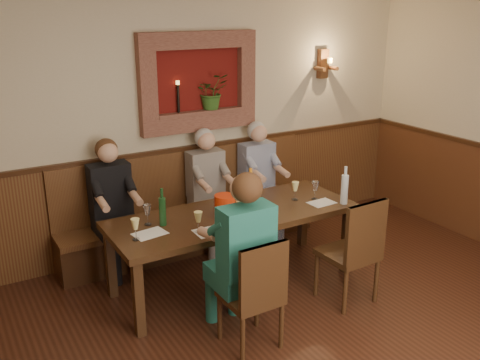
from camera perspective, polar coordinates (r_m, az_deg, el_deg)
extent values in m
cube|color=#C6B996|center=(5.91, -6.30, 5.97)|extent=(6.00, 0.04, 2.80)
cube|color=#4D2716|center=(6.13, -5.95, -1.85)|extent=(6.00, 0.04, 1.10)
cube|color=#381E0F|center=(5.96, -6.13, 3.35)|extent=(6.02, 0.06, 0.05)
cube|color=#5D100D|center=(5.90, -4.60, 10.44)|extent=(1.00, 0.02, 0.70)
cube|color=brown|center=(5.82, -4.51, 14.68)|extent=(1.36, 0.12, 0.18)
cube|color=brown|center=(5.94, -4.30, 6.18)|extent=(1.36, 0.12, 0.18)
cube|color=brown|center=(5.63, -9.86, 9.84)|extent=(0.18, 0.12, 0.70)
cube|color=brown|center=(6.15, 0.62, 10.80)|extent=(0.18, 0.12, 0.70)
cube|color=brown|center=(5.92, -4.32, 7.22)|extent=(1.00, 0.14, 0.04)
imported|color=#2E571E|center=(5.95, -3.06, 9.41)|extent=(0.35, 0.30, 0.39)
cylinder|color=black|center=(5.78, -6.60, 8.61)|extent=(0.03, 0.03, 0.30)
cylinder|color=#FFBF59|center=(5.76, -6.67, 10.27)|extent=(0.04, 0.04, 0.04)
cube|color=#4D2716|center=(6.78, 8.82, 12.15)|extent=(0.12, 0.08, 0.35)
cylinder|color=#4D2716|center=(6.67, 8.51, 11.64)|extent=(0.05, 0.18, 0.05)
cylinder|color=#4D2716|center=(6.79, 9.85, 11.69)|extent=(0.05, 0.18, 0.05)
cylinder|color=#FFBF59|center=(6.67, 9.56, 12.45)|extent=(0.06, 0.06, 0.06)
cube|color=#33200F|center=(5.13, -0.68, -3.83)|extent=(2.40, 0.90, 0.06)
cube|color=#33200F|center=(4.58, -10.78, -12.33)|extent=(0.08, 0.08, 0.69)
cube|color=#33200F|center=(5.62, 11.28, -6.33)|extent=(0.08, 0.08, 0.69)
cube|color=#33200F|center=(5.20, -13.64, -8.59)|extent=(0.08, 0.08, 0.69)
cube|color=#33200F|center=(6.14, 6.71, -3.92)|extent=(0.08, 0.08, 0.69)
cube|color=#381E0F|center=(6.08, -4.96, -5.57)|extent=(3.00, 0.40, 0.40)
cube|color=#4D2716|center=(5.99, -5.02, -3.64)|extent=(3.00, 0.45, 0.06)
cube|color=#4D2716|center=(6.03, -5.90, 0.12)|extent=(3.00, 0.06, 0.66)
cube|color=#33200F|center=(4.48, 1.09, -14.86)|extent=(0.41, 0.41, 0.40)
cube|color=#33200F|center=(4.36, 1.10, -12.36)|extent=(0.43, 0.43, 0.05)
cube|color=#33200F|center=(4.09, 2.58, -10.18)|extent=(0.42, 0.04, 0.51)
cube|color=#33200F|center=(5.17, 11.24, -10.18)|extent=(0.45, 0.45, 0.43)
cube|color=#33200F|center=(5.06, 11.41, -7.76)|extent=(0.47, 0.47, 0.05)
cube|color=#33200F|center=(4.81, 13.33, -5.43)|extent=(0.46, 0.06, 0.54)
cube|color=black|center=(5.65, -12.72, -7.64)|extent=(0.41, 0.43, 0.45)
cube|color=black|center=(5.55, -13.72, -0.95)|extent=(0.41, 0.21, 0.53)
sphere|color=#D8A384|center=(5.40, -13.91, 2.87)|extent=(0.20, 0.20, 0.20)
sphere|color=#4C2D19|center=(5.44, -14.08, 3.18)|extent=(0.22, 0.22, 0.22)
cube|color=#595351|center=(6.02, -2.89, -5.49)|extent=(0.40, 0.42, 0.45)
cube|color=#595351|center=(5.93, -3.71, 0.69)|extent=(0.40, 0.21, 0.52)
sphere|color=#D8A384|center=(5.79, -3.62, 4.21)|extent=(0.20, 0.20, 0.20)
sphere|color=#B2B2B2|center=(5.83, -3.84, 4.48)|extent=(0.22, 0.22, 0.22)
cube|color=navy|center=(6.33, 2.50, -4.25)|extent=(0.40, 0.42, 0.45)
cube|color=navy|center=(6.25, 1.78, 1.66)|extent=(0.40, 0.21, 0.52)
sphere|color=#D8A384|center=(6.12, 2.00, 5.02)|extent=(0.20, 0.20, 0.20)
sphere|color=#B2B2B2|center=(6.15, 1.77, 5.29)|extent=(0.22, 0.22, 0.22)
cube|color=#1A5B5C|center=(4.64, -0.50, -13.23)|extent=(0.43, 0.45, 0.45)
cube|color=#1A5B5C|center=(4.19, 0.68, -6.45)|extent=(0.43, 0.23, 0.57)
sphere|color=#D8A384|center=(4.07, 0.40, -0.89)|extent=(0.22, 0.22, 0.22)
sphere|color=#4C2D19|center=(4.02, 0.78, -0.82)|extent=(0.24, 0.24, 0.24)
cylinder|color=red|center=(4.97, -1.63, -2.84)|extent=(0.22, 0.22, 0.22)
cylinder|color=#19471E|center=(5.18, 1.13, -1.37)|extent=(0.10, 0.10, 0.32)
cylinder|color=orange|center=(5.12, 1.15, 0.77)|extent=(0.04, 0.04, 0.09)
cylinder|color=#19471E|center=(4.84, -8.26, -3.36)|extent=(0.07, 0.07, 0.26)
cylinder|color=#19471E|center=(4.78, -8.36, -1.40)|extent=(0.03, 0.03, 0.09)
cylinder|color=silver|center=(5.40, 11.08, -1.00)|extent=(0.08, 0.08, 0.30)
cylinder|color=silver|center=(5.34, 11.20, 0.96)|extent=(0.04, 0.04, 0.09)
cube|color=white|center=(4.73, -9.59, -5.66)|extent=(0.31, 0.24, 0.00)
cube|color=white|center=(5.00, 1.30, -4.05)|extent=(0.31, 0.27, 0.00)
cube|color=white|center=(5.43, 8.71, -2.41)|extent=(0.27, 0.20, 0.00)
cube|color=white|center=(4.72, -3.03, -5.47)|extent=(0.31, 0.23, 0.00)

